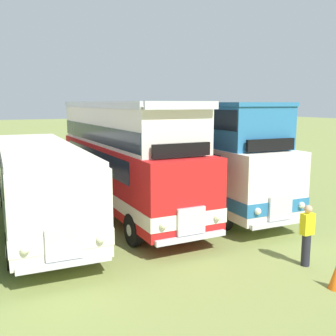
{
  "coord_description": "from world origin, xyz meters",
  "views": [
    {
      "loc": [
        1.24,
        -14.71,
        4.46
      ],
      "look_at": [
        8.66,
        -0.27,
        1.77
      ],
      "focal_mm": 42.01,
      "sensor_mm": 36.0,
      "label": 1
    }
  ],
  "objects_px": {
    "bus_sixth_in_row": "(125,156)",
    "bus_seventh_in_row": "(202,149)",
    "bus_fifth_in_row": "(38,179)",
    "marshal_person": "(307,235)"
  },
  "relations": [
    {
      "from": "bus_sixth_in_row",
      "to": "bus_seventh_in_row",
      "type": "xyz_separation_m",
      "value": [
        3.45,
        -0.35,
        0.11
      ]
    },
    {
      "from": "bus_sixth_in_row",
      "to": "bus_seventh_in_row",
      "type": "distance_m",
      "value": 3.47
    },
    {
      "from": "bus_fifth_in_row",
      "to": "bus_seventh_in_row",
      "type": "xyz_separation_m",
      "value": [
        6.9,
        -0.09,
        0.71
      ]
    },
    {
      "from": "bus_sixth_in_row",
      "to": "bus_seventh_in_row",
      "type": "relative_size",
      "value": 1.04
    },
    {
      "from": "bus_fifth_in_row",
      "to": "marshal_person",
      "type": "relative_size",
      "value": 6.31
    },
    {
      "from": "marshal_person",
      "to": "bus_seventh_in_row",
      "type": "bearing_deg",
      "value": 81.95
    },
    {
      "from": "bus_fifth_in_row",
      "to": "marshal_person",
      "type": "bearing_deg",
      "value": -50.49
    },
    {
      "from": "bus_fifth_in_row",
      "to": "marshal_person",
      "type": "distance_m",
      "value": 9.32
    },
    {
      "from": "bus_sixth_in_row",
      "to": "marshal_person",
      "type": "xyz_separation_m",
      "value": [
        2.45,
        -7.41,
        -1.47
      ]
    },
    {
      "from": "bus_seventh_in_row",
      "to": "marshal_person",
      "type": "height_order",
      "value": "bus_seventh_in_row"
    }
  ]
}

